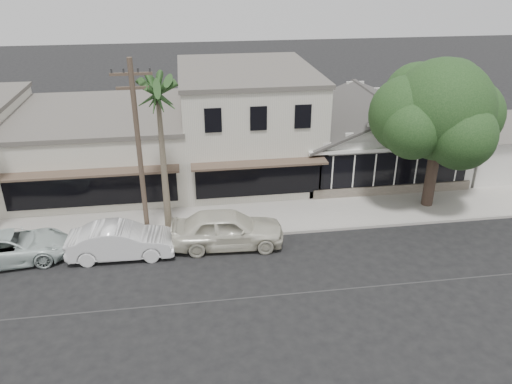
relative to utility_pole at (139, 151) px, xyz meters
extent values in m
plane|color=black|center=(9.00, -5.20, -4.79)|extent=(140.00, 140.00, 0.00)
cube|color=#9E9991|center=(1.00, 1.55, -4.71)|extent=(90.00, 3.50, 0.15)
cube|color=silver|center=(14.00, 7.30, -3.29)|extent=(10.00, 8.00, 3.00)
cube|color=black|center=(14.00, 3.24, -3.04)|extent=(8.80, 0.10, 2.00)
cube|color=#60564C|center=(14.00, 3.25, -4.44)|extent=(9.60, 0.18, 0.70)
cube|color=silver|center=(22.20, 6.30, -3.29)|extent=(6.00, 6.00, 3.00)
cube|color=beige|center=(6.00, 8.30, -1.54)|extent=(8.00, 10.00, 6.50)
cube|color=silver|center=(-3.00, 8.30, -2.69)|extent=(10.00, 10.00, 4.20)
cylinder|color=brown|center=(0.00, 0.00, -0.29)|extent=(0.24, 0.24, 9.00)
cube|color=brown|center=(0.00, 0.00, 3.51)|extent=(1.80, 0.12, 0.12)
cube|color=brown|center=(0.00, 0.00, 2.91)|extent=(1.40, 0.12, 0.12)
imported|color=beige|center=(3.85, -0.90, -3.86)|extent=(5.57, 2.50, 1.86)
imported|color=white|center=(-1.15, -1.12, -3.98)|extent=(4.92, 1.79, 1.61)
imported|color=silver|center=(-6.15, -0.78, -4.07)|extent=(5.41, 2.96, 1.44)
cylinder|color=#45352A|center=(15.40, 1.66, -3.15)|extent=(0.61, 0.61, 3.28)
sphere|color=#173214|center=(15.40, 1.66, 0.85)|extent=(5.33, 5.33, 5.33)
sphere|color=#173214|center=(17.24, 2.28, 0.33)|extent=(3.89, 3.89, 3.89)
sphere|color=#173214|center=(13.76, 2.07, 0.54)|extent=(4.10, 4.10, 4.10)
sphere|color=#173214|center=(15.81, 0.12, -0.08)|extent=(3.48, 3.48, 3.48)
sphere|color=#173214|center=(14.78, 3.30, 1.15)|extent=(3.69, 3.69, 3.69)
sphere|color=#173214|center=(16.63, 3.10, 1.56)|extent=(3.28, 3.28, 3.28)
sphere|color=#173214|center=(13.55, 0.84, 0.13)|extent=(3.07, 3.07, 3.07)
cone|color=#726651|center=(1.00, 0.78, -1.24)|extent=(0.38, 0.38, 7.09)
camera|label=1|loc=(2.17, -21.90, 8.01)|focal=35.00mm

